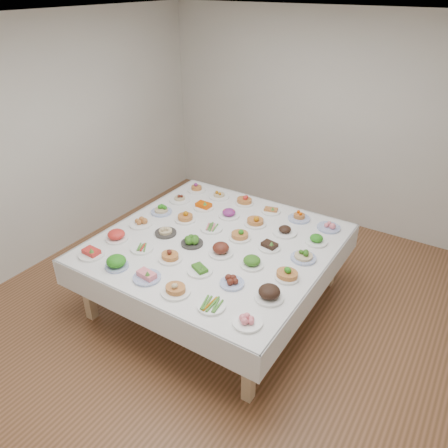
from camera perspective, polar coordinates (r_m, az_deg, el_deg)
The scene contains 38 objects.
room_envelope at distance 3.80m, azimuth 1.50°, elevation 10.25°, with size 5.02×5.02×2.81m.
display_table at distance 4.47m, azimuth -1.04°, elevation -2.98°, with size 2.25×2.25×0.75m.
dish_0 at distance 4.37m, azimuth -16.96°, elevation -3.38°, with size 0.25×0.25×0.12m.
dish_1 at distance 4.13m, azimuth -13.90°, elevation -4.73°, with size 0.24×0.24×0.14m.
dish_2 at distance 3.94m, azimuth -10.07°, elevation -6.50°, with size 0.25×0.25×0.11m.
dish_3 at distance 3.74m, azimuth -6.36°, elevation -8.12°, with size 0.25×0.25×0.14m.
dish_4 at distance 3.60m, azimuth -1.67°, elevation -10.49°, with size 0.23×0.23×0.06m.
dish_5 at distance 3.45m, azimuth 3.08°, elevation -12.40°, with size 0.23×0.23×0.09m.
dish_6 at distance 4.56m, azimuth -13.89°, elevation -1.38°, with size 0.23×0.23×0.12m.
dish_7 at distance 4.36m, azimuth -10.65°, elevation -3.11°, with size 0.22×0.22×0.05m.
dish_8 at distance 4.15m, azimuth -7.07°, elevation -3.99°, with size 0.22×0.22×0.13m.
dish_9 at distance 3.98m, azimuth -3.18°, elevation -5.84°, with size 0.23×0.23×0.09m.
dish_10 at distance 3.82m, azimuth 1.05°, elevation -7.45°, with size 0.21×0.21×0.09m.
dish_11 at distance 3.67m, azimuth 5.95°, elevation -8.69°, with size 0.29×0.29×0.16m.
dish_12 at distance 4.78m, azimuth -10.85°, elevation 0.30°, with size 0.24×0.24×0.10m.
dish_13 at distance 4.57m, azimuth -7.66°, elevation -0.79°, with size 0.22×0.22×0.11m.
dish_14 at distance 4.37m, azimuth -4.21°, elevation -2.12°, with size 0.22×0.22×0.11m.
dish_15 at distance 4.20m, azimuth -0.41°, elevation -3.33°, with size 0.24×0.24×0.12m.
dish_16 at distance 4.04m, azimuth 3.66°, elevation -4.72°, with size 0.22×0.22×0.13m.
dish_17 at distance 3.92m, azimuth 8.27°, elevation -6.23°, with size 0.22×0.22×0.14m.
dish_18 at distance 4.98m, azimuth -8.22°, elevation 2.10°, with size 0.25×0.25×0.13m.
dish_19 at distance 4.79m, azimuth -5.08°, elevation 1.05°, with size 0.23×0.23×0.13m.
dish_20 at distance 4.62m, azimuth -1.65°, elevation -0.49°, with size 0.23×0.23×0.05m.
dish_21 at distance 4.45m, azimuth 2.08°, elevation -1.29°, with size 0.22×0.22×0.13m.
dish_22 at distance 4.32m, azimuth 5.96°, elevation -2.77°, with size 0.22×0.22×0.09m.
dish_23 at distance 4.19m, azimuth 10.38°, elevation -3.80°, with size 0.25×0.25×0.14m.
dish_24 at distance 5.23m, azimuth -5.82°, elevation 3.50°, with size 0.25×0.25×0.11m.
dish_25 at distance 5.04m, azimuth -2.68°, elevation 2.51°, with size 0.23×0.23×0.11m.
dish_26 at distance 4.85m, azimuth 0.65°, elevation 1.61°, with size 0.23×0.23×0.13m.
dish_27 at distance 4.70m, azimuth 4.11°, elevation 0.66°, with size 0.24×0.24×0.15m.
dish_28 at distance 4.57m, azimuth 7.96°, elevation -0.67°, with size 0.25×0.25×0.12m.
dish_29 at distance 4.48m, azimuth 11.98°, elevation -1.85°, with size 0.22×0.22×0.12m.
dish_30 at distance 5.46m, azimuth -3.61°, elevation 4.78°, with size 0.22×0.22×0.12m.
dish_31 at distance 5.29m, azimuth -0.65°, elevation 3.96°, with size 0.24×0.24×0.11m.
dish_32 at distance 5.14m, azimuth 2.68°, elevation 3.26°, with size 0.21×0.21×0.13m.
dish_33 at distance 4.98m, azimuth 6.16°, elevation 1.91°, with size 0.21×0.21×0.09m.
dish_34 at distance 4.87m, azimuth 9.81°, elevation 1.11°, with size 0.24×0.24×0.12m.
dish_35 at distance 4.76m, azimuth 13.55°, elevation -0.12°, with size 0.24×0.24×0.10m.
Camera 1 is at (1.85, -3.07, 3.09)m, focal length 35.00 mm.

